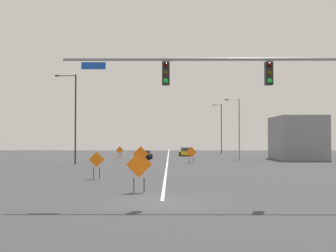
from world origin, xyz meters
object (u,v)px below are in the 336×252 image
(construction_sign_median_far, at_px, (141,155))
(car_yellow_mid, at_px, (186,152))
(traffic_signal_assembly, at_px, (266,85))
(construction_sign_right_lane, at_px, (139,166))
(street_lamp_mid_right, at_px, (238,126))
(construction_sign_right_shoulder, at_px, (120,151))
(construction_sign_left_shoulder, at_px, (191,153))
(street_lamp_near_right, at_px, (74,115))
(construction_sign_median_near, at_px, (97,161))
(car_black_passing, at_px, (144,155))
(street_lamp_far_left, at_px, (221,127))

(construction_sign_median_far, relative_size, car_yellow_mid, 0.48)
(traffic_signal_assembly, bearing_deg, construction_sign_median_far, 110.86)
(car_yellow_mid, bearing_deg, construction_sign_right_lane, -94.94)
(street_lamp_mid_right, bearing_deg, construction_sign_right_shoulder, 164.21)
(construction_sign_median_far, bearing_deg, car_yellow_mid, 81.20)
(construction_sign_right_lane, bearing_deg, construction_sign_left_shoulder, 81.36)
(construction_sign_left_shoulder, bearing_deg, traffic_signal_assembly, -86.41)
(street_lamp_near_right, relative_size, construction_sign_median_near, 5.22)
(street_lamp_mid_right, distance_m, construction_sign_median_far, 21.81)
(street_lamp_mid_right, xyz_separation_m, construction_sign_left_shoulder, (-6.43, -6.50, -3.27))
(street_lamp_near_right, height_order, car_black_passing, street_lamp_near_right)
(traffic_signal_assembly, distance_m, construction_sign_right_shoulder, 42.70)
(construction_sign_right_lane, distance_m, car_black_passing, 35.81)
(construction_sign_median_near, bearing_deg, car_yellow_mid, 79.39)
(construction_sign_median_near, relative_size, car_yellow_mid, 0.42)
(street_lamp_mid_right, distance_m, construction_sign_right_lane, 34.98)
(construction_sign_median_far, distance_m, construction_sign_left_shoulder, 12.83)
(traffic_signal_assembly, bearing_deg, construction_sign_right_shoulder, 105.62)
(street_lamp_near_right, height_order, construction_sign_median_near, street_lamp_near_right)
(street_lamp_near_right, bearing_deg, street_lamp_far_left, 60.76)
(street_lamp_near_right, height_order, construction_sign_right_shoulder, street_lamp_near_right)
(traffic_signal_assembly, xyz_separation_m, construction_sign_right_shoulder, (-11.44, 40.93, -4.08))
(traffic_signal_assembly, xyz_separation_m, street_lamp_mid_right, (4.55, 36.41, -0.74))
(construction_sign_median_near, bearing_deg, car_black_passing, 86.90)
(construction_sign_median_far, height_order, construction_sign_left_shoulder, construction_sign_median_far)
(street_lamp_far_left, bearing_deg, traffic_signal_assembly, -94.97)
(construction_sign_left_shoulder, relative_size, construction_sign_right_lane, 0.89)
(construction_sign_median_far, relative_size, construction_sign_left_shoulder, 1.14)
(construction_sign_left_shoulder, bearing_deg, car_yellow_mid, 89.81)
(traffic_signal_assembly, bearing_deg, street_lamp_far_left, 85.03)
(construction_sign_right_shoulder, xyz_separation_m, car_yellow_mid, (9.64, 10.05, -0.45))
(construction_sign_median_near, relative_size, car_black_passing, 0.46)
(construction_sign_right_shoulder, bearing_deg, street_lamp_near_right, -104.17)
(construction_sign_median_far, xyz_separation_m, car_black_passing, (-0.96, 20.83, -0.79))
(street_lamp_mid_right, xyz_separation_m, construction_sign_median_far, (-11.45, -18.31, -3.09))
(street_lamp_far_left, bearing_deg, construction_sign_right_lane, -100.72)
(street_lamp_mid_right, xyz_separation_m, construction_sign_right_lane, (-10.49, -33.23, -3.11))
(street_lamp_far_left, xyz_separation_m, construction_sign_median_near, (-14.96, -53.48, -3.98))
(car_black_passing, relative_size, car_yellow_mid, 0.91)
(car_black_passing, bearing_deg, construction_sign_right_shoulder, 150.84)
(traffic_signal_assembly, height_order, construction_sign_median_near, traffic_signal_assembly)
(traffic_signal_assembly, height_order, street_lamp_near_right, street_lamp_near_right)
(construction_sign_median_far, bearing_deg, construction_sign_median_near, -108.03)
(construction_sign_right_lane, bearing_deg, construction_sign_median_near, 115.73)
(traffic_signal_assembly, bearing_deg, car_black_passing, 101.41)
(construction_sign_right_lane, distance_m, car_yellow_mid, 47.98)
(street_lamp_far_left, xyz_separation_m, street_lamp_near_right, (-20.42, -36.47, 0.22))
(car_black_passing, bearing_deg, construction_sign_median_near, -93.10)
(construction_sign_right_lane, xyz_separation_m, car_yellow_mid, (4.13, 47.80, -0.68))
(street_lamp_mid_right, distance_m, car_black_passing, 13.25)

